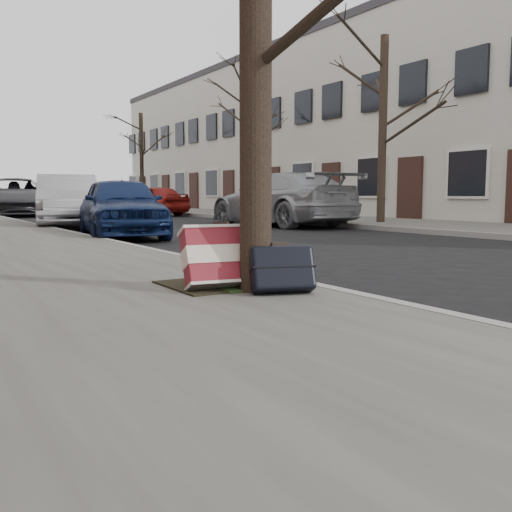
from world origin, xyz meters
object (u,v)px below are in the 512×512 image
suitcase_red (225,257)px  suitcase_navy (282,269)px  car_near_front (121,207)px  car_near_mid (68,201)px

suitcase_red → suitcase_navy: suitcase_red is taller
car_near_front → suitcase_red: bearing=-92.3°
car_near_mid → suitcase_navy: bearing=-83.9°
suitcase_red → car_near_front: 7.73m
suitcase_red → car_near_front: bearing=86.5°
suitcase_navy → car_near_mid: car_near_mid is taller
suitcase_red → car_near_mid: bearing=91.1°
suitcase_red → car_near_mid: car_near_mid is taller
suitcase_navy → car_near_mid: (1.38, 12.38, 0.41)m
suitcase_red → suitcase_navy: 0.51m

